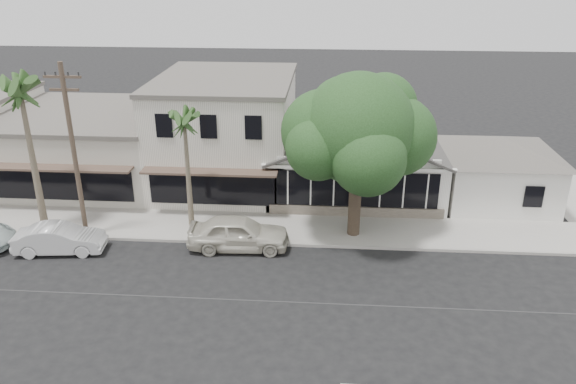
# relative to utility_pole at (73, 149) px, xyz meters

# --- Properties ---
(ground) EXTENTS (140.00, 140.00, 0.00)m
(ground) POSITION_rel_utility_pole_xyz_m (9.00, -5.20, -4.79)
(ground) COLOR black
(ground) RESTS_ON ground
(sidewalk_north) EXTENTS (90.00, 3.50, 0.15)m
(sidewalk_north) POSITION_rel_utility_pole_xyz_m (1.00, 1.55, -4.71)
(sidewalk_north) COLOR #9E9991
(sidewalk_north) RESTS_ON ground
(corner_shop) EXTENTS (10.40, 8.60, 5.10)m
(corner_shop) POSITION_rel_utility_pole_xyz_m (14.00, 7.27, -2.17)
(corner_shop) COLOR white
(corner_shop) RESTS_ON ground
(side_cottage) EXTENTS (6.00, 6.00, 3.00)m
(side_cottage) POSITION_rel_utility_pole_xyz_m (22.20, 6.30, -3.29)
(side_cottage) COLOR white
(side_cottage) RESTS_ON ground
(row_building_near) EXTENTS (8.00, 10.00, 6.50)m
(row_building_near) POSITION_rel_utility_pole_xyz_m (6.00, 8.30, -1.54)
(row_building_near) COLOR silver
(row_building_near) RESTS_ON ground
(row_building_midnear) EXTENTS (10.00, 10.00, 4.20)m
(row_building_midnear) POSITION_rel_utility_pole_xyz_m (-3.00, 8.30, -2.69)
(row_building_midnear) COLOR #BAB6A7
(row_building_midnear) RESTS_ON ground
(utility_pole) EXTENTS (1.80, 0.24, 9.00)m
(utility_pole) POSITION_rel_utility_pole_xyz_m (0.00, 0.00, 0.00)
(utility_pole) COLOR brown
(utility_pole) RESTS_ON ground
(car_0) EXTENTS (5.07, 2.22, 1.70)m
(car_0) POSITION_rel_utility_pole_xyz_m (8.07, -0.65, -3.94)
(car_0) COLOR beige
(car_0) RESTS_ON ground
(car_1) EXTENTS (4.46, 2.01, 1.42)m
(car_1) POSITION_rel_utility_pole_xyz_m (-0.59, -1.67, -4.08)
(car_1) COLOR silver
(car_1) RESTS_ON ground
(shade_tree) EXTENTS (7.68, 6.94, 8.52)m
(shade_tree) POSITION_rel_utility_pole_xyz_m (13.73, 1.35, 0.82)
(shade_tree) COLOR brown
(shade_tree) RESTS_ON ground
(palm_east) EXTENTS (2.76, 2.76, 6.93)m
(palm_east) POSITION_rel_utility_pole_xyz_m (5.30, 1.09, 1.16)
(palm_east) COLOR #726651
(palm_east) RESTS_ON ground
(palm_mid) EXTENTS (3.26, 3.26, 8.71)m
(palm_mid) POSITION_rel_utility_pole_xyz_m (-2.54, 0.67, 2.67)
(palm_mid) COLOR #726651
(palm_mid) RESTS_ON ground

